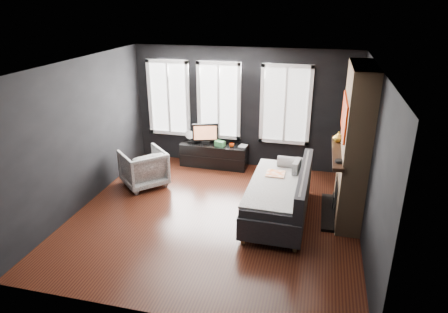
% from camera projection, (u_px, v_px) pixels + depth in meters
% --- Properties ---
extents(floor, '(5.00, 5.00, 0.00)m').
position_uv_depth(floor, '(215.00, 216.00, 7.21)').
color(floor, black).
rests_on(floor, ground).
extents(ceiling, '(5.00, 5.00, 0.00)m').
position_uv_depth(ceiling, '(213.00, 65.00, 6.21)').
color(ceiling, white).
rests_on(ceiling, ground).
extents(wall_back, '(5.00, 0.02, 2.70)m').
position_uv_depth(wall_back, '(243.00, 109.00, 8.97)').
color(wall_back, black).
rests_on(wall_back, ground).
extents(wall_left, '(0.02, 5.00, 2.70)m').
position_uv_depth(wall_left, '(82.00, 135.00, 7.27)').
color(wall_left, black).
rests_on(wall_left, ground).
extents(wall_right, '(0.02, 5.00, 2.70)m').
position_uv_depth(wall_right, '(370.00, 159.00, 6.16)').
color(wall_right, black).
rests_on(wall_right, ground).
extents(windows, '(4.00, 0.16, 1.76)m').
position_uv_depth(windows, '(223.00, 62.00, 8.65)').
color(windows, white).
rests_on(windows, wall_back).
extents(fireplace, '(0.70, 1.62, 2.70)m').
position_uv_depth(fireplace, '(354.00, 145.00, 6.75)').
color(fireplace, '#93724C').
rests_on(fireplace, floor).
extents(sofa, '(1.16, 2.25, 0.96)m').
position_uv_depth(sofa, '(279.00, 192.00, 7.03)').
color(sofa, '#242426').
rests_on(sofa, floor).
extents(stripe_pillow, '(0.15, 0.40, 0.40)m').
position_uv_depth(stripe_pillow, '(296.00, 171.00, 7.39)').
color(stripe_pillow, gray).
rests_on(stripe_pillow, sofa).
extents(armchair, '(1.13, 1.13, 0.85)m').
position_uv_depth(armchair, '(143.00, 166.00, 8.26)').
color(armchair, silver).
rests_on(armchair, floor).
extents(media_console, '(1.55, 0.51, 0.53)m').
position_uv_depth(media_console, '(214.00, 155.00, 9.27)').
color(media_console, black).
rests_on(media_console, floor).
extents(monitor, '(0.61, 0.30, 0.54)m').
position_uv_depth(monitor, '(205.00, 132.00, 9.13)').
color(monitor, black).
rests_on(monitor, media_console).
extents(desk_fan, '(0.25, 0.25, 0.31)m').
position_uv_depth(desk_fan, '(190.00, 136.00, 9.25)').
color(desk_fan, '#AAAAAA').
rests_on(desk_fan, media_console).
extents(mug, '(0.12, 0.10, 0.11)m').
position_uv_depth(mug, '(232.00, 145.00, 8.99)').
color(mug, '#CF3D09').
rests_on(mug, media_console).
extents(book, '(0.18, 0.05, 0.24)m').
position_uv_depth(book, '(239.00, 141.00, 9.03)').
color(book, '#C1B498').
rests_on(book, media_console).
extents(storage_box, '(0.26, 0.21, 0.12)m').
position_uv_depth(storage_box, '(220.00, 144.00, 9.05)').
color(storage_box, '#33793F').
rests_on(storage_box, media_console).
extents(mantel_vase, '(0.23, 0.23, 0.19)m').
position_uv_depth(mantel_vase, '(338.00, 137.00, 7.22)').
color(mantel_vase, gold).
rests_on(mantel_vase, fireplace).
extents(mantel_clock, '(0.14, 0.14, 0.04)m').
position_uv_depth(mantel_clock, '(339.00, 161.00, 6.34)').
color(mantel_clock, black).
rests_on(mantel_clock, fireplace).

